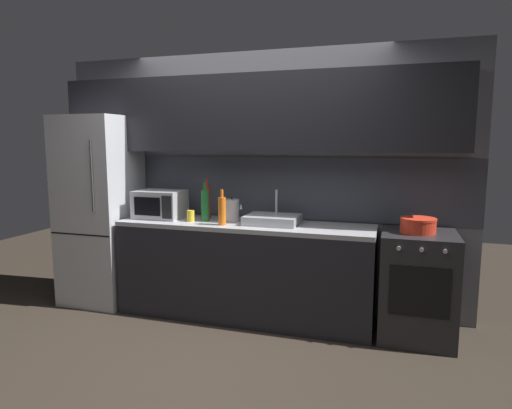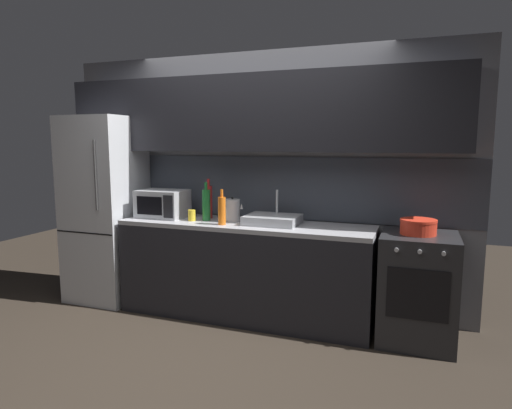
# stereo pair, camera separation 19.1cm
# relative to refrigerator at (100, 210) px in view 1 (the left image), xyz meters

# --- Properties ---
(ground_plane) EXTENTS (10.00, 10.00, 0.00)m
(ground_plane) POSITION_rel_refrigerator_xyz_m (1.56, -0.90, -0.95)
(ground_plane) COLOR #2D261E
(back_wall) EXTENTS (4.10, 0.44, 2.50)m
(back_wall) POSITION_rel_refrigerator_xyz_m (1.56, 0.30, 0.60)
(back_wall) COLOR slate
(back_wall) RESTS_ON ground
(counter_run) EXTENTS (2.36, 0.60, 0.90)m
(counter_run) POSITION_rel_refrigerator_xyz_m (1.56, 0.00, -0.50)
(counter_run) COLOR black
(counter_run) RESTS_ON ground
(refrigerator) EXTENTS (0.68, 0.69, 1.90)m
(refrigerator) POSITION_rel_refrigerator_xyz_m (0.00, 0.00, 0.00)
(refrigerator) COLOR #B7BABF
(refrigerator) RESTS_ON ground
(oven_range) EXTENTS (0.60, 0.62, 0.90)m
(oven_range) POSITION_rel_refrigerator_xyz_m (3.08, -0.00, -0.50)
(oven_range) COLOR #232326
(oven_range) RESTS_ON ground
(microwave) EXTENTS (0.46, 0.35, 0.27)m
(microwave) POSITION_rel_refrigerator_xyz_m (0.68, 0.02, 0.09)
(microwave) COLOR #A8AAAF
(microwave) RESTS_ON counter_run
(sink_basin) EXTENTS (0.48, 0.38, 0.30)m
(sink_basin) POSITION_rel_refrigerator_xyz_m (1.82, 0.03, -0.01)
(sink_basin) COLOR #ADAFB5
(sink_basin) RESTS_ON counter_run
(kettle) EXTENTS (0.18, 0.14, 0.23)m
(kettle) POSITION_rel_refrigerator_xyz_m (1.42, 0.05, 0.06)
(kettle) COLOR #B7BABF
(kettle) RESTS_ON counter_run
(wine_bottle_orange) EXTENTS (0.07, 0.07, 0.32)m
(wine_bottle_orange) POSITION_rel_refrigerator_xyz_m (1.40, -0.16, 0.08)
(wine_bottle_orange) COLOR orange
(wine_bottle_orange) RESTS_ON counter_run
(wine_bottle_red) EXTENTS (0.07, 0.07, 0.39)m
(wine_bottle_red) POSITION_rel_refrigerator_xyz_m (1.14, 0.12, 0.12)
(wine_bottle_red) COLOR #A82323
(wine_bottle_red) RESTS_ON counter_run
(wine_bottle_green) EXTENTS (0.08, 0.08, 0.37)m
(wine_bottle_green) POSITION_rel_refrigerator_xyz_m (1.18, -0.01, 0.11)
(wine_bottle_green) COLOR #1E6B2D
(wine_bottle_green) RESTS_ON counter_run
(mug_yellow) EXTENTS (0.07, 0.07, 0.10)m
(mug_yellow) POSITION_rel_refrigerator_xyz_m (1.05, -0.07, 0.00)
(mug_yellow) COLOR gold
(mug_yellow) RESTS_ON counter_run
(cooking_pot) EXTENTS (0.29, 0.29, 0.12)m
(cooking_pot) POSITION_rel_refrigerator_xyz_m (3.07, 0.00, 0.01)
(cooking_pot) COLOR red
(cooking_pot) RESTS_ON oven_range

